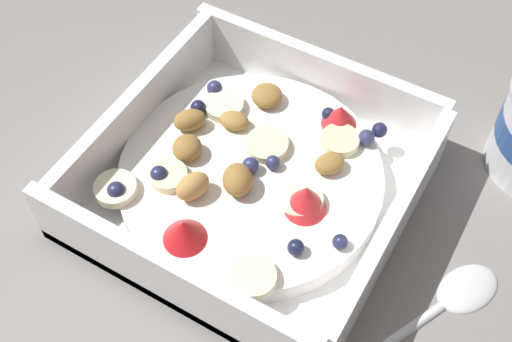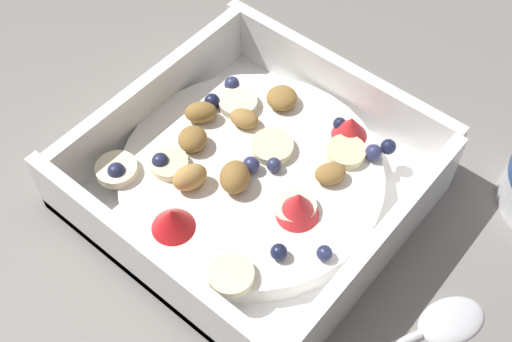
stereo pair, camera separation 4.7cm
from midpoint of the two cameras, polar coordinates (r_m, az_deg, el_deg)
ground_plane at (r=0.49m, az=-4.26°, el=-3.49°), size 2.40×2.40×0.00m
fruit_bowl at (r=0.48m, az=-2.85°, el=-0.94°), size 0.22×0.22×0.06m
spoon at (r=0.46m, az=12.78°, el=-11.55°), size 0.09×0.16×0.01m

